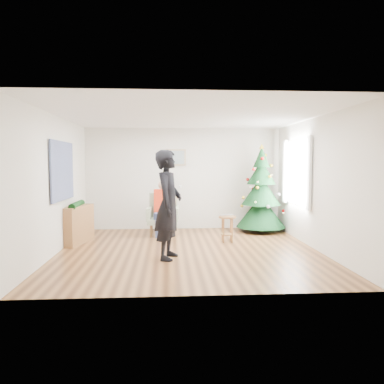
{
  "coord_description": "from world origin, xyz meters",
  "views": [
    {
      "loc": [
        -0.4,
        -7.17,
        1.7
      ],
      "look_at": [
        0.1,
        0.6,
        1.1
      ],
      "focal_mm": 35.0,
      "sensor_mm": 36.0,
      "label": 1
    }
  ],
  "objects": [
    {
      "name": "game_controller",
      "position": [
        -0.19,
        -0.61,
        1.29
      ],
      "size": [
        0.07,
        0.13,
        0.04
      ],
      "primitive_type": "cube",
      "rotation": [
        0.0,
        0.0,
        -0.23
      ],
      "color": "white",
      "rests_on": "standing_man"
    },
    {
      "name": "wall_back",
      "position": [
        0.0,
        2.5,
        1.3
      ],
      "size": [
        5.0,
        0.0,
        5.0
      ],
      "primitive_type": "plane",
      "rotation": [
        1.57,
        0.0,
        0.0
      ],
      "color": "silver",
      "rests_on": "floor"
    },
    {
      "name": "wall_left",
      "position": [
        -2.5,
        0.0,
        1.3
      ],
      "size": [
        0.0,
        5.0,
        5.0
      ],
      "primitive_type": "plane",
      "rotation": [
        1.57,
        0.0,
        1.57
      ],
      "color": "silver",
      "rests_on": "floor"
    },
    {
      "name": "laptop",
      "position": [
        0.87,
        0.76,
        0.58
      ],
      "size": [
        0.36,
        0.3,
        0.02
      ],
      "primitive_type": "imported",
      "rotation": [
        0.0,
        0.0,
        0.4
      ],
      "color": "silver",
      "rests_on": "stool"
    },
    {
      "name": "curtains",
      "position": [
        2.44,
        1.0,
        1.5
      ],
      "size": [
        0.05,
        1.75,
        1.5
      ],
      "color": "white",
      "rests_on": "wall_right"
    },
    {
      "name": "christmas_tree",
      "position": [
        1.91,
        1.96,
        0.98
      ],
      "size": [
        1.21,
        1.21,
        2.18
      ],
      "rotation": [
        0.0,
        0.0,
        0.37
      ],
      "color": "#3F2816",
      "rests_on": "floor"
    },
    {
      "name": "wall_right",
      "position": [
        2.5,
        0.0,
        1.3
      ],
      "size": [
        0.0,
        5.0,
        5.0
      ],
      "primitive_type": "plane",
      "rotation": [
        1.57,
        0.0,
        -1.57
      ],
      "color": "silver",
      "rests_on": "floor"
    },
    {
      "name": "ceiling",
      "position": [
        0.0,
        0.0,
        2.6
      ],
      "size": [
        5.0,
        5.0,
        0.0
      ],
      "primitive_type": "plane",
      "rotation": [
        3.14,
        0.0,
        0.0
      ],
      "color": "white",
      "rests_on": "wall_back"
    },
    {
      "name": "wall_front",
      "position": [
        0.0,
        -2.5,
        1.3
      ],
      "size": [
        5.0,
        0.0,
        5.0
      ],
      "primitive_type": "plane",
      "rotation": [
        -1.57,
        0.0,
        0.0
      ],
      "color": "silver",
      "rests_on": "floor"
    },
    {
      "name": "tapestry",
      "position": [
        -2.46,
        0.3,
        1.55
      ],
      "size": [
        0.03,
        1.5,
        1.15
      ],
      "primitive_type": "cube",
      "color": "black",
      "rests_on": "wall_left"
    },
    {
      "name": "garland",
      "position": [
        -2.33,
        0.84,
        0.82
      ],
      "size": [
        0.14,
        0.9,
        0.14
      ],
      "primitive_type": "cylinder",
      "rotation": [
        1.57,
        0.0,
        0.0
      ],
      "color": "black",
      "rests_on": "console"
    },
    {
      "name": "console",
      "position": [
        -2.33,
        0.84,
        0.4
      ],
      "size": [
        0.53,
        1.04,
        0.8
      ],
      "primitive_type": "cube",
      "rotation": [
        0.0,
        0.0,
        -0.24
      ],
      "color": "brown",
      "rests_on": "floor"
    },
    {
      "name": "framed_picture",
      "position": [
        -0.2,
        2.46,
        1.85
      ],
      "size": [
        0.52,
        0.05,
        0.42
      ],
      "color": "tan",
      "rests_on": "wall_back"
    },
    {
      "name": "armchair",
      "position": [
        -0.52,
        1.66,
        0.36
      ],
      "size": [
        0.77,
        0.7,
        0.99
      ],
      "rotation": [
        0.0,
        0.0,
        -0.06
      ],
      "color": "#97A484",
      "rests_on": "floor"
    },
    {
      "name": "stool",
      "position": [
        0.87,
        0.76,
        0.29
      ],
      "size": [
        0.38,
        0.38,
        0.56
      ],
      "rotation": [
        0.0,
        0.0,
        0.05
      ],
      "color": "brown",
      "rests_on": "floor"
    },
    {
      "name": "standing_man",
      "position": [
        -0.39,
        -0.58,
        0.97
      ],
      "size": [
        0.61,
        0.79,
        1.93
      ],
      "primitive_type": "imported",
      "rotation": [
        0.0,
        0.0,
        1.34
      ],
      "color": "black",
      "rests_on": "floor"
    },
    {
      "name": "window_panel",
      "position": [
        2.47,
        1.0,
        1.5
      ],
      "size": [
        0.04,
        1.3,
        1.4
      ],
      "primitive_type": "cube",
      "color": "white",
      "rests_on": "wall_right"
    },
    {
      "name": "floor",
      "position": [
        0.0,
        0.0,
        0.0
      ],
      "size": [
        5.0,
        5.0,
        0.0
      ],
      "primitive_type": "plane",
      "color": "brown",
      "rests_on": "ground"
    },
    {
      "name": "seated_person",
      "position": [
        -0.53,
        1.61,
        0.66
      ],
      "size": [
        0.42,
        0.6,
        1.29
      ],
      "rotation": [
        0.0,
        0.0,
        -0.06
      ],
      "color": "navy",
      "rests_on": "armchair"
    }
  ]
}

